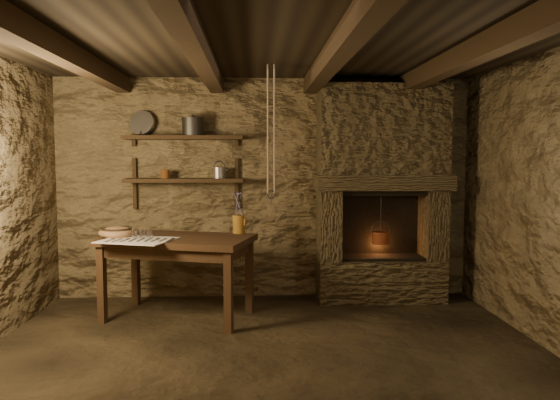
{
  "coord_description": "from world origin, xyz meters",
  "views": [
    {
      "loc": [
        -0.1,
        -3.99,
        1.56
      ],
      "look_at": [
        0.13,
        0.9,
        1.16
      ],
      "focal_mm": 35.0,
      "sensor_mm": 36.0,
      "label": 1
    }
  ],
  "objects_px": {
    "work_table": "(178,274)",
    "iron_stockpot": "(193,128)",
    "wooden_bowl": "(117,233)",
    "red_pot": "(381,237)",
    "stoneware_jug": "(239,215)"
  },
  "relations": [
    {
      "from": "work_table",
      "to": "iron_stockpot",
      "type": "distance_m",
      "value": 1.57
    },
    {
      "from": "wooden_bowl",
      "to": "red_pot",
      "type": "height_order",
      "value": "red_pot"
    },
    {
      "from": "red_pot",
      "to": "wooden_bowl",
      "type": "bearing_deg",
      "value": -169.71
    },
    {
      "from": "red_pot",
      "to": "stoneware_jug",
      "type": "bearing_deg",
      "value": -169.17
    },
    {
      "from": "wooden_bowl",
      "to": "iron_stockpot",
      "type": "distance_m",
      "value": 1.37
    },
    {
      "from": "iron_stockpot",
      "to": "red_pot",
      "type": "xyz_separation_m",
      "value": [
        1.99,
        -0.12,
        -1.16
      ]
    },
    {
      "from": "wooden_bowl",
      "to": "iron_stockpot",
      "type": "xyz_separation_m",
      "value": [
        0.67,
        0.6,
        1.03
      ]
    },
    {
      "from": "work_table",
      "to": "red_pot",
      "type": "xyz_separation_m",
      "value": [
        2.08,
        0.51,
        0.27
      ]
    },
    {
      "from": "stoneware_jug",
      "to": "red_pot",
      "type": "xyz_separation_m",
      "value": [
        1.5,
        0.29,
        -0.27
      ]
    },
    {
      "from": "wooden_bowl",
      "to": "iron_stockpot",
      "type": "height_order",
      "value": "iron_stockpot"
    },
    {
      "from": "work_table",
      "to": "wooden_bowl",
      "type": "height_order",
      "value": "wooden_bowl"
    },
    {
      "from": "work_table",
      "to": "red_pot",
      "type": "distance_m",
      "value": 2.16
    },
    {
      "from": "wooden_bowl",
      "to": "red_pot",
      "type": "bearing_deg",
      "value": 10.29
    },
    {
      "from": "work_table",
      "to": "iron_stockpot",
      "type": "height_order",
      "value": "iron_stockpot"
    },
    {
      "from": "work_table",
      "to": "stoneware_jug",
      "type": "distance_m",
      "value": 0.82
    }
  ]
}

